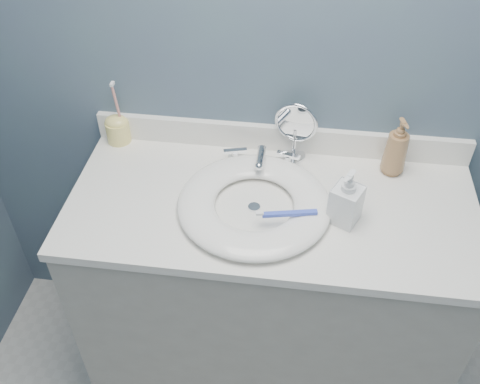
% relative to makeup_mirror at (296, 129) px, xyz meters
% --- Properties ---
extents(back_wall, '(2.20, 0.02, 2.40)m').
position_rel_makeup_mirror_xyz_m(back_wall, '(-0.05, 0.05, 0.21)').
color(back_wall, '#48556D').
rests_on(back_wall, ground).
extents(vanity_cabinet, '(1.20, 0.55, 0.85)m').
position_rel_makeup_mirror_xyz_m(vanity_cabinet, '(-0.05, -0.23, -0.57)').
color(vanity_cabinet, '#ADAA9E').
rests_on(vanity_cabinet, ground).
extents(countertop, '(1.22, 0.57, 0.03)m').
position_rel_makeup_mirror_xyz_m(countertop, '(-0.05, -0.23, -0.13)').
color(countertop, white).
rests_on(countertop, vanity_cabinet).
extents(backsplash, '(1.22, 0.02, 0.09)m').
position_rel_makeup_mirror_xyz_m(backsplash, '(-0.05, 0.03, -0.07)').
color(backsplash, white).
rests_on(backsplash, countertop).
extents(basin, '(0.45, 0.45, 0.04)m').
position_rel_makeup_mirror_xyz_m(basin, '(-0.10, -0.26, -0.09)').
color(basin, white).
rests_on(basin, countertop).
extents(drain, '(0.04, 0.04, 0.01)m').
position_rel_makeup_mirror_xyz_m(drain, '(-0.10, -0.26, -0.11)').
color(drain, silver).
rests_on(drain, countertop).
extents(faucet, '(0.25, 0.13, 0.07)m').
position_rel_makeup_mirror_xyz_m(faucet, '(-0.10, -0.06, -0.08)').
color(faucet, silver).
rests_on(faucet, countertop).
extents(makeup_mirror, '(0.14, 0.08, 0.20)m').
position_rel_makeup_mirror_xyz_m(makeup_mirror, '(0.00, 0.00, 0.00)').
color(makeup_mirror, silver).
rests_on(makeup_mirror, countertop).
extents(soap_bottle_amber, '(0.09, 0.09, 0.19)m').
position_rel_makeup_mirror_xyz_m(soap_bottle_amber, '(0.31, -0.03, -0.01)').
color(soap_bottle_amber, '#966C44').
rests_on(soap_bottle_amber, countertop).
extents(soap_bottle_clear, '(0.11, 0.11, 0.18)m').
position_rel_makeup_mirror_xyz_m(soap_bottle_clear, '(0.16, -0.27, -0.02)').
color(soap_bottle_clear, silver).
rests_on(soap_bottle_clear, countertop).
extents(toothbrush_holder, '(0.08, 0.08, 0.23)m').
position_rel_makeup_mirror_xyz_m(toothbrush_holder, '(-0.59, 0.01, -0.06)').
color(toothbrush_holder, '#F0DE78').
rests_on(toothbrush_holder, countertop).
extents(toothbrush_lying, '(0.17, 0.05, 0.02)m').
position_rel_makeup_mirror_xyz_m(toothbrush_lying, '(-0.00, -0.31, -0.07)').
color(toothbrush_lying, blue).
rests_on(toothbrush_lying, basin).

